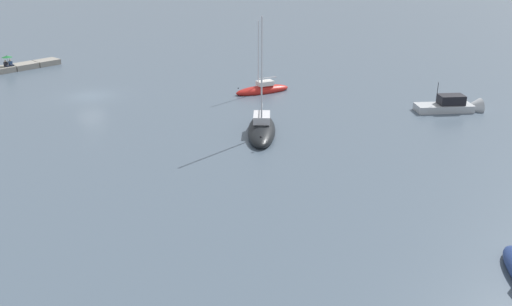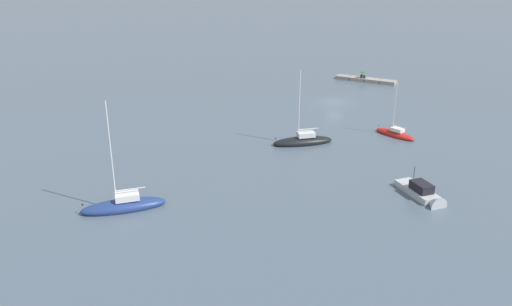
{
  "view_description": "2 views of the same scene",
  "coord_description": "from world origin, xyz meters",
  "px_view_note": "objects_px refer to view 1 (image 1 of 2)",
  "views": [
    {
      "loc": [
        28.67,
        48.65,
        14.96
      ],
      "look_at": [
        2.87,
        24.71,
        1.35
      ],
      "focal_mm": 40.28,
      "sensor_mm": 36.0,
      "label": 1
    },
    {
      "loc": [
        -26.58,
        75.35,
        22.25
      ],
      "look_at": [
        -1.2,
        28.44,
        1.4
      ],
      "focal_mm": 36.22,
      "sensor_mm": 36.0,
      "label": 2
    }
  ],
  "objects_px": {
    "sailboat_black_far": "(262,129)",
    "motorboat_grey_near": "(454,107)",
    "person_seated_dark_right": "(6,64)",
    "person_seated_blue_left": "(11,64)",
    "sailboat_red_outer": "(263,90)",
    "umbrella_open_green": "(7,56)"
  },
  "relations": [
    {
      "from": "sailboat_black_far",
      "to": "motorboat_grey_near",
      "type": "distance_m",
      "value": 18.35
    },
    {
      "from": "person_seated_dark_right",
      "to": "motorboat_grey_near",
      "type": "height_order",
      "value": "motorboat_grey_near"
    },
    {
      "from": "person_seated_blue_left",
      "to": "sailboat_red_outer",
      "type": "bearing_deg",
      "value": 110.47
    },
    {
      "from": "person_seated_blue_left",
      "to": "person_seated_dark_right",
      "type": "xyz_separation_m",
      "value": [
        0.56,
        -0.0,
        0.0
      ]
    },
    {
      "from": "person_seated_blue_left",
      "to": "sailboat_red_outer",
      "type": "relative_size",
      "value": 0.1
    },
    {
      "from": "person_seated_blue_left",
      "to": "motorboat_grey_near",
      "type": "relative_size",
      "value": 0.13
    },
    {
      "from": "person_seated_dark_right",
      "to": "umbrella_open_green",
      "type": "height_order",
      "value": "umbrella_open_green"
    },
    {
      "from": "umbrella_open_green",
      "to": "sailboat_red_outer",
      "type": "distance_m",
      "value": 30.4
    },
    {
      "from": "person_seated_blue_left",
      "to": "motorboat_grey_near",
      "type": "bearing_deg",
      "value": 109.6
    },
    {
      "from": "sailboat_red_outer",
      "to": "umbrella_open_green",
      "type": "bearing_deg",
      "value": 45.99
    },
    {
      "from": "motorboat_grey_near",
      "to": "person_seated_blue_left",
      "type": "bearing_deg",
      "value": -114.26
    },
    {
      "from": "person_seated_dark_right",
      "to": "person_seated_blue_left",
      "type": "bearing_deg",
      "value": 175.24
    },
    {
      "from": "person_seated_blue_left",
      "to": "umbrella_open_green",
      "type": "distance_m",
      "value": 0.9
    },
    {
      "from": "umbrella_open_green",
      "to": "sailboat_red_outer",
      "type": "xyz_separation_m",
      "value": [
        -12.98,
        27.46,
        -1.44
      ]
    },
    {
      "from": "motorboat_grey_near",
      "to": "person_seated_dark_right",
      "type": "bearing_deg",
      "value": -113.66
    },
    {
      "from": "sailboat_black_far",
      "to": "sailboat_red_outer",
      "type": "xyz_separation_m",
      "value": [
        -9.33,
        -8.37,
        -0.09
      ]
    },
    {
      "from": "person_seated_blue_left",
      "to": "umbrella_open_green",
      "type": "relative_size",
      "value": 0.58
    },
    {
      "from": "sailboat_black_far",
      "to": "sailboat_red_outer",
      "type": "bearing_deg",
      "value": -89.34
    },
    {
      "from": "person_seated_blue_left",
      "to": "person_seated_dark_right",
      "type": "bearing_deg",
      "value": -4.76
    },
    {
      "from": "umbrella_open_green",
      "to": "sailboat_black_far",
      "type": "height_order",
      "value": "sailboat_black_far"
    },
    {
      "from": "person_seated_dark_right",
      "to": "sailboat_black_far",
      "type": "xyz_separation_m",
      "value": [
        -3.92,
        35.72,
        -0.51
      ]
    },
    {
      "from": "person_seated_dark_right",
      "to": "umbrella_open_green",
      "type": "distance_m",
      "value": 0.89
    }
  ]
}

